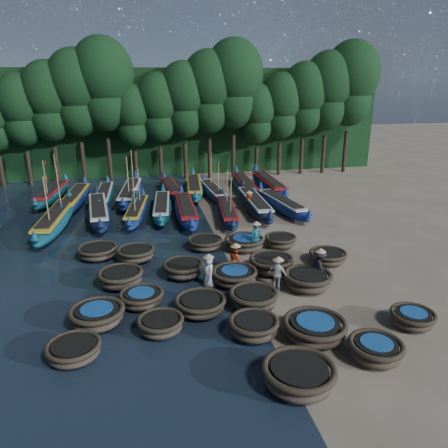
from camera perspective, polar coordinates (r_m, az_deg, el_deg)
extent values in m
plane|color=gray|center=(23.02, 0.75, -5.12)|extent=(120.00, 120.00, 0.00)
cube|color=black|center=(44.48, -5.85, 13.18)|extent=(40.00, 3.00, 10.00)
ellipsoid|color=brown|center=(14.69, 9.73, -19.23)|extent=(2.93, 2.93, 0.74)
torus|color=#3B3123|center=(14.48, 9.81, -18.15)|extent=(2.38, 2.38, 0.22)
cylinder|color=black|center=(14.45, 9.82, -18.01)|extent=(1.81, 1.81, 0.07)
ellipsoid|color=brown|center=(16.50, 19.17, -15.54)|extent=(1.82, 1.82, 0.66)
torus|color=#3B3123|center=(16.33, 19.29, -14.63)|extent=(1.93, 1.93, 0.20)
cylinder|color=black|center=(16.31, 19.31, -14.52)|extent=(1.45, 1.45, 0.06)
cylinder|color=#1A4C8F|center=(16.29, 19.32, -14.40)|extent=(1.11, 1.11, 0.04)
ellipsoid|color=brown|center=(16.57, -19.00, -15.54)|extent=(2.03, 2.03, 0.57)
torus|color=#3B3123|center=(16.43, -19.10, -14.76)|extent=(1.93, 1.93, 0.17)
cylinder|color=black|center=(16.41, -19.12, -14.66)|extent=(1.47, 1.47, 0.05)
ellipsoid|color=brown|center=(17.25, -8.26, -13.08)|extent=(2.12, 2.12, 0.60)
torus|color=#3B3123|center=(17.10, -8.31, -12.28)|extent=(1.81, 1.81, 0.18)
cylinder|color=black|center=(17.09, -8.31, -12.18)|extent=(1.36, 1.36, 0.05)
ellipsoid|color=brown|center=(16.89, 3.92, -13.51)|extent=(1.76, 1.76, 0.68)
torus|color=#3B3123|center=(16.72, 3.94, -12.59)|extent=(1.93, 1.93, 0.20)
cylinder|color=black|center=(16.70, 3.95, -12.47)|extent=(1.45, 1.45, 0.06)
ellipsoid|color=brown|center=(17.06, 11.74, -13.49)|extent=(2.37, 2.37, 0.70)
torus|color=#3B3123|center=(16.89, 11.82, -12.55)|extent=(2.40, 2.40, 0.21)
cylinder|color=black|center=(16.87, 11.83, -12.43)|extent=(1.83, 1.83, 0.06)
cylinder|color=#1A4C8F|center=(16.85, 11.84, -12.31)|extent=(1.41, 1.41, 0.04)
ellipsoid|color=brown|center=(18.97, 23.39, -11.43)|extent=(1.80, 1.80, 0.58)
torus|color=#3B3123|center=(18.84, 23.50, -10.71)|extent=(1.76, 1.76, 0.18)
cylinder|color=black|center=(18.83, 23.51, -10.61)|extent=(1.33, 1.33, 0.05)
cylinder|color=#1A4C8F|center=(18.81, 23.53, -10.52)|extent=(1.02, 1.02, 0.04)
ellipsoid|color=brown|center=(18.18, -16.19, -11.69)|extent=(2.21, 2.21, 0.70)
torus|color=#3B3123|center=(18.02, -16.29, -10.79)|extent=(2.19, 2.19, 0.21)
cylinder|color=black|center=(18.00, -16.30, -10.67)|extent=(1.66, 1.66, 0.06)
cylinder|color=#1A4C8F|center=(17.98, -16.32, -10.55)|extent=(1.28, 1.28, 0.04)
ellipsoid|color=brown|center=(19.21, -10.69, -9.68)|extent=(2.22, 2.22, 0.59)
torus|color=#3B3123|center=(19.08, -10.74, -8.95)|extent=(1.91, 1.91, 0.18)
cylinder|color=black|center=(19.06, -10.75, -8.85)|extent=(1.45, 1.45, 0.05)
cylinder|color=#1A4C8F|center=(19.04, -10.75, -8.76)|extent=(1.11, 1.11, 0.04)
ellipsoid|color=brown|center=(18.37, -3.08, -10.69)|extent=(2.01, 2.01, 0.63)
torus|color=#3B3123|center=(18.22, -3.10, -9.88)|extent=(2.14, 2.14, 0.19)
cylinder|color=black|center=(18.21, -3.10, -9.78)|extent=(1.64, 1.64, 0.06)
ellipsoid|color=brown|center=(18.67, 3.88, -9.98)|extent=(2.04, 2.04, 0.75)
torus|color=#3B3123|center=(18.50, 3.90, -9.03)|extent=(2.11, 2.11, 0.23)
cylinder|color=black|center=(18.48, 3.91, -8.90)|extent=(1.58, 1.58, 0.07)
ellipsoid|color=brown|center=(20.56, 10.89, -7.43)|extent=(2.43, 2.43, 0.75)
torus|color=#3B3123|center=(20.41, 10.95, -6.55)|extent=(2.26, 2.26, 0.23)
cylinder|color=black|center=(20.39, 10.96, -6.43)|extent=(1.70, 1.70, 0.07)
ellipsoid|color=brown|center=(21.04, -13.32, -7.04)|extent=(2.33, 2.33, 0.70)
torus|color=#3B3123|center=(20.90, -13.39, -6.23)|extent=(2.13, 2.13, 0.21)
cylinder|color=black|center=(20.89, -13.40, -6.13)|extent=(1.61, 1.61, 0.06)
ellipsoid|color=brown|center=(21.47, -5.32, -6.05)|extent=(2.08, 2.08, 0.69)
torus|color=#3B3123|center=(21.34, -5.34, -5.26)|extent=(2.02, 2.02, 0.21)
cylinder|color=black|center=(21.32, -5.35, -5.16)|extent=(1.52, 1.52, 0.06)
ellipsoid|color=brown|center=(20.63, 1.39, -7.05)|extent=(2.33, 2.33, 0.69)
torus|color=#3B3123|center=(20.49, 1.40, -6.24)|extent=(2.17, 2.17, 0.21)
cylinder|color=black|center=(20.48, 1.40, -6.13)|extent=(1.64, 1.64, 0.06)
cylinder|color=#1A4C8F|center=(20.46, 1.40, -6.02)|extent=(1.26, 1.26, 0.04)
ellipsoid|color=brown|center=(21.95, 6.21, -5.42)|extent=(2.67, 2.67, 0.75)
torus|color=#3B3123|center=(21.81, 6.24, -4.58)|extent=(2.24, 2.24, 0.23)
cylinder|color=black|center=(21.79, 6.25, -4.47)|extent=(1.69, 1.69, 0.07)
ellipsoid|color=brown|center=(23.54, 13.40, -4.33)|extent=(2.11, 2.11, 0.59)
torus|color=#3B3123|center=(23.43, 13.45, -3.71)|extent=(1.97, 1.97, 0.18)
cylinder|color=black|center=(23.42, 13.46, -3.63)|extent=(1.51, 1.51, 0.05)
ellipsoid|color=brown|center=(24.43, -16.16, -3.66)|extent=(2.37, 2.37, 0.62)
torus|color=#3B3123|center=(24.33, -16.22, -3.02)|extent=(2.12, 2.12, 0.19)
cylinder|color=black|center=(24.31, -16.23, -2.94)|extent=(1.62, 1.62, 0.06)
ellipsoid|color=brown|center=(23.61, -11.41, -4.02)|extent=(2.05, 2.05, 0.65)
torus|color=#3B3123|center=(23.49, -11.46, -3.33)|extent=(1.98, 1.98, 0.20)
cylinder|color=black|center=(23.48, -11.46, -3.25)|extent=(1.50, 1.50, 0.06)
ellipsoid|color=brown|center=(24.70, -2.48, -2.67)|extent=(2.18, 2.18, 0.59)
torus|color=#3B3123|center=(24.60, -2.49, -2.07)|extent=(1.97, 1.97, 0.18)
cylinder|color=black|center=(24.59, -2.49, -1.99)|extent=(1.50, 1.50, 0.05)
ellipsoid|color=brown|center=(24.59, 2.66, -2.67)|extent=(2.76, 2.76, 0.68)
torus|color=#3B3123|center=(24.47, 2.67, -1.98)|extent=(2.25, 2.25, 0.21)
cylinder|color=black|center=(24.46, 2.67, -1.89)|extent=(1.72, 1.72, 0.06)
cylinder|color=#1A4C8F|center=(24.44, 2.68, -1.80)|extent=(1.32, 1.32, 0.04)
ellipsoid|color=brown|center=(25.16, 7.39, -2.37)|extent=(1.99, 1.99, 0.62)
torus|color=#3B3123|center=(25.06, 7.42, -1.74)|extent=(1.83, 1.83, 0.19)
cylinder|color=black|center=(25.04, 7.42, -1.66)|extent=(1.38, 1.38, 0.06)
ellipsoid|color=#10595E|center=(29.73, -21.16, 0.33)|extent=(2.35, 8.92, 1.10)
cone|color=#10595E|center=(33.54, -19.59, 3.82)|extent=(0.48, 0.48, 0.66)
cone|color=#10595E|center=(25.62, -23.58, -1.31)|extent=(0.48, 0.48, 0.55)
cube|color=gold|center=(29.60, -21.27, 1.18)|extent=(1.75, 6.91, 0.13)
cube|color=black|center=(29.57, -21.29, 1.35)|extent=(1.38, 6.00, 0.11)
cylinder|color=#997F4C|center=(30.47, -20.77, 4.28)|extent=(0.08, 0.26, 3.08)
cylinder|color=#997F4C|center=(27.69, -22.17, 2.72)|extent=(0.08, 0.26, 3.08)
plane|color=red|center=(27.33, -22.18, 5.44)|extent=(0.00, 0.39, 0.39)
ellipsoid|color=#0D1E31|center=(30.85, -16.05, 1.49)|extent=(2.29, 8.51, 1.05)
cone|color=#0D1E31|center=(34.62, -16.35, 4.50)|extent=(0.46, 0.46, 0.63)
cone|color=#0D1E31|center=(26.75, -15.91, 0.27)|extent=(0.46, 0.46, 0.53)
cube|color=beige|center=(30.72, -16.12, 2.27)|extent=(1.71, 6.59, 0.13)
cube|color=black|center=(30.70, -16.14, 2.42)|extent=(1.34, 5.72, 0.11)
ellipsoid|color=navy|center=(30.55, -11.31, 1.57)|extent=(2.37, 7.48, 0.92)
cone|color=navy|center=(33.82, -10.60, 4.36)|extent=(0.41, 0.41, 0.55)
cone|color=navy|center=(27.00, -12.37, 0.42)|extent=(0.41, 0.41, 0.46)
cube|color=gold|center=(30.44, -11.36, 2.27)|extent=(1.78, 5.79, 0.11)
cube|color=black|center=(30.42, -11.37, 2.40)|extent=(1.42, 5.03, 0.09)
cylinder|color=#997F4C|center=(31.20, -11.06, 4.77)|extent=(0.06, 0.22, 2.58)
cylinder|color=#997F4C|center=(28.82, -11.67, 3.56)|extent=(0.06, 0.22, 2.58)
plane|color=red|center=(28.53, -11.55, 5.74)|extent=(0.00, 0.32, 0.32)
ellipsoid|color=#10595E|center=(31.07, -8.09, 2.08)|extent=(2.07, 7.71, 0.95)
cone|color=#10595E|center=(34.49, -7.98, 4.84)|extent=(0.42, 0.42, 0.57)
cone|color=#10595E|center=(27.36, -8.34, 0.99)|extent=(0.42, 0.42, 0.48)
cube|color=beige|center=(30.96, -8.12, 2.79)|extent=(1.54, 5.97, 0.11)
cube|color=black|center=(30.94, -8.13, 2.93)|extent=(1.22, 5.19, 0.10)
ellipsoid|color=navy|center=(30.08, -5.00, 1.71)|extent=(1.71, 8.25, 1.03)
cone|color=navy|center=(33.75, -5.66, 4.77)|extent=(0.45, 0.45, 0.62)
cone|color=navy|center=(26.10, -4.24, 0.44)|extent=(0.45, 0.45, 0.51)
cube|color=#9F1315|center=(29.96, -5.03, 2.50)|extent=(1.26, 6.39, 0.12)
cube|color=black|center=(29.94, -5.03, 2.65)|extent=(0.96, 5.56, 0.10)
ellipsoid|color=#0D1E31|center=(29.78, 0.42, 1.49)|extent=(2.11, 7.38, 0.91)
cone|color=#0D1E31|center=(33.01, -0.18, 4.31)|extent=(0.40, 0.40, 0.55)
cone|color=#0D1E31|center=(26.25, 1.18, 0.31)|extent=(0.40, 0.40, 0.46)
cube|color=#9F1315|center=(29.67, 0.42, 2.19)|extent=(1.58, 5.71, 0.11)
cube|color=black|center=(29.64, 0.42, 2.33)|extent=(1.25, 4.96, 0.09)
cylinder|color=#997F4C|center=(30.44, 0.39, 4.72)|extent=(0.06, 0.22, 2.55)
cylinder|color=#997F4C|center=(28.07, 0.88, 3.49)|extent=(0.06, 0.22, 2.55)
plane|color=red|center=(27.81, 1.18, 5.71)|extent=(0.00, 0.32, 0.32)
ellipsoid|color=#0D1E31|center=(31.48, 4.04, 2.54)|extent=(1.79, 8.46, 1.05)
cone|color=#0D1E31|center=(35.16, 2.50, 5.47)|extent=(0.46, 0.46, 0.63)
cone|color=#0D1E31|center=(27.50, 6.07, 1.42)|extent=(0.46, 0.46, 0.53)
cube|color=beige|center=(31.36, 4.06, 3.32)|extent=(1.32, 6.55, 0.13)
cube|color=black|center=(31.33, 4.06, 3.46)|extent=(1.00, 5.70, 0.11)
ellipsoid|color=navy|center=(31.73, 7.58, 2.47)|extent=(2.48, 7.86, 0.97)
cone|color=navy|center=(34.83, 4.81, 5.13)|extent=(0.43, 0.43, 0.58)
cone|color=navy|center=(28.41, 11.08, 1.55)|extent=(0.43, 0.43, 0.48)
cube|color=beige|center=(31.61, 7.62, 3.18)|extent=(1.86, 6.08, 0.12)
cube|color=black|center=(31.59, 7.62, 3.31)|extent=(1.49, 5.28, 0.10)
ellipsoid|color=#10595E|center=(36.74, -21.47, 3.60)|extent=(2.48, 8.04, 0.99)
cone|color=#10595E|center=(40.18, -20.01, 5.95)|extent=(0.44, 0.44, 0.59)
cone|color=#10595E|center=(33.06, -23.49, 2.81)|extent=(0.44, 0.44, 0.49)
cube|color=#9F1315|center=(36.64, -21.55, 4.23)|extent=(1.86, 6.22, 0.12)
cube|color=black|center=(36.62, -21.56, 4.35)|extent=(1.49, 5.40, 0.10)
cylinder|color=#997F4C|center=(37.46, -21.10, 6.42)|extent=(0.07, 0.24, 2.77)
cylinder|color=#997F4C|center=(34.98, -22.32, 5.46)|extent=(0.07, 0.24, 2.77)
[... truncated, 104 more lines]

